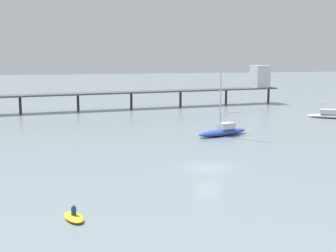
# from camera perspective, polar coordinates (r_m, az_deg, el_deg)

# --- Properties ---
(ground_plane) EXTENTS (400.00, 400.00, 0.00)m
(ground_plane) POSITION_cam_1_polar(r_m,az_deg,el_deg) (48.92, 4.72, -4.91)
(ground_plane) COLOR gray
(pier) EXTENTS (66.72, 13.47, 8.40)m
(pier) POSITION_cam_1_polar(r_m,az_deg,el_deg) (102.08, 2.09, 4.75)
(pier) COLOR #4C4C51
(pier) RESTS_ON ground_plane
(sailboat_white) EXTENTS (8.98, 6.77, 12.16)m
(sailboat_white) POSITION_cam_1_polar(r_m,az_deg,el_deg) (88.96, 18.92, 1.35)
(sailboat_white) COLOR white
(sailboat_white) RESTS_ON ground_plane
(sailboat_blue) EXTENTS (8.45, 4.85, 13.13)m
(sailboat_blue) POSITION_cam_1_polar(r_m,az_deg,el_deg) (67.29, 6.49, -0.44)
(sailboat_blue) COLOR #2D4CB7
(sailboat_blue) RESTS_ON ground_plane
(dinghy_yellow) EXTENTS (1.82, 2.80, 1.14)m
(dinghy_yellow) POSITION_cam_1_polar(r_m,az_deg,el_deg) (34.78, -11.05, -10.46)
(dinghy_yellow) COLOR yellow
(dinghy_yellow) RESTS_ON ground_plane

